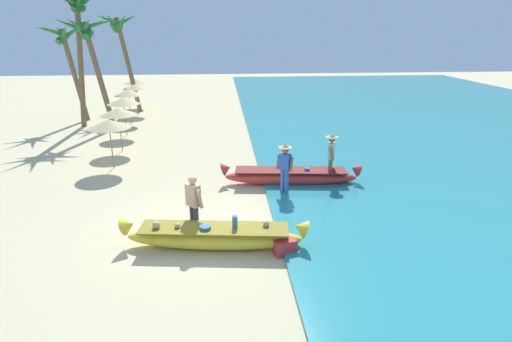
{
  "coord_description": "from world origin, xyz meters",
  "views": [
    {
      "loc": [
        0.67,
        -9.89,
        5.12
      ],
      "look_at": [
        1.7,
        2.17,
        0.9
      ],
      "focal_mm": 28.7,
      "sensor_mm": 36.0,
      "label": 1
    }
  ],
  "objects": [
    {
      "name": "ground_plane",
      "position": [
        0.0,
        0.0,
        0.0
      ],
      "size": [
        80.0,
        80.0,
        0.0
      ],
      "primitive_type": "plane",
      "color": "beige"
    },
    {
      "name": "sea",
      "position": [
        14.05,
        8.0,
        0.05
      ],
      "size": [
        24.0,
        56.0,
        0.1
      ],
      "primitive_type": "cube",
      "color": "teal",
      "rests_on": "ground"
    },
    {
      "name": "boat_yellow_foreground",
      "position": [
        0.41,
        -0.89,
        0.3
      ],
      "size": [
        4.65,
        1.27,
        0.84
      ],
      "color": "yellow",
      "rests_on": "ground"
    },
    {
      "name": "boat_red_midground",
      "position": [
        2.99,
        3.23,
        0.3
      ],
      "size": [
        4.87,
        1.24,
        0.84
      ],
      "color": "red",
      "rests_on": "ground"
    },
    {
      "name": "person_vendor_hatted",
      "position": [
        2.64,
        2.34,
        1.0
      ],
      "size": [
        0.56,
        0.47,
        1.72
      ],
      "color": "#3D5BA8",
      "rests_on": "ground"
    },
    {
      "name": "person_tourist_customer",
      "position": [
        -0.1,
        -0.25,
        0.94
      ],
      "size": [
        0.52,
        0.53,
        1.67
      ],
      "color": "#333842",
      "rests_on": "ground"
    },
    {
      "name": "person_vendor_assistant",
      "position": [
        4.39,
        3.3,
        1.03
      ],
      "size": [
        0.44,
        0.58,
        1.77
      ],
      "color": "green",
      "rests_on": "ground"
    },
    {
      "name": "parasol_row_0",
      "position": [
        -3.55,
        5.56,
        1.75
      ],
      "size": [
        1.6,
        1.6,
        1.91
      ],
      "color": "#8E6B47",
      "rests_on": "ground"
    },
    {
      "name": "parasol_row_1",
      "position": [
        -3.76,
        7.98,
        1.75
      ],
      "size": [
        1.6,
        1.6,
        1.91
      ],
      "color": "#8E6B47",
      "rests_on": "ground"
    },
    {
      "name": "parasol_row_2",
      "position": [
        -4.14,
        10.76,
        1.75
      ],
      "size": [
        1.6,
        1.6,
        1.91
      ],
      "color": "#8E6B47",
      "rests_on": "ground"
    },
    {
      "name": "parasol_row_3",
      "position": [
        -4.49,
        13.63,
        1.75
      ],
      "size": [
        1.6,
        1.6,
        1.91
      ],
      "color": "#8E6B47",
      "rests_on": "ground"
    },
    {
      "name": "parasol_row_4",
      "position": [
        -4.55,
        16.15,
        1.75
      ],
      "size": [
        1.6,
        1.6,
        1.91
      ],
      "color": "#8E6B47",
      "rests_on": "ground"
    },
    {
      "name": "parasol_row_5",
      "position": [
        -5.06,
        18.83,
        1.75
      ],
      "size": [
        1.6,
        1.6,
        1.91
      ],
      "color": "#8E6B47",
      "rests_on": "ground"
    },
    {
      "name": "palm_tree_tall_inland",
      "position": [
        -5.39,
        17.11,
        4.93
      ],
      "size": [
        2.5,
        2.59,
        6.09
      ],
      "color": "brown",
      "rests_on": "ground"
    },
    {
      "name": "palm_tree_leaning_seaward",
      "position": [
        -7.9,
        14.69,
        4.36
      ],
      "size": [
        2.48,
        2.62,
        5.46
      ],
      "color": "brown",
      "rests_on": "ground"
    },
    {
      "name": "palm_tree_mid_cluster",
      "position": [
        -5.92,
        12.37,
        4.65
      ],
      "size": [
        3.05,
        2.57,
        5.79
      ],
      "color": "brown",
      "rests_on": "ground"
    },
    {
      "name": "palm_tree_far_behind",
      "position": [
        -6.46,
        13.01,
        5.62
      ],
      "size": [
        2.87,
        2.61,
        7.04
      ],
      "color": "brown",
      "rests_on": "ground"
    },
    {
      "name": "cooler_box",
      "position": [
        2.1,
        -1.37,
        0.19
      ],
      "size": [
        0.58,
        0.43,
        0.37
      ],
      "primitive_type": "cube",
      "rotation": [
        0.0,
        0.0,
        0.31
      ],
      "color": "#C63838",
      "rests_on": "ground"
    }
  ]
}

